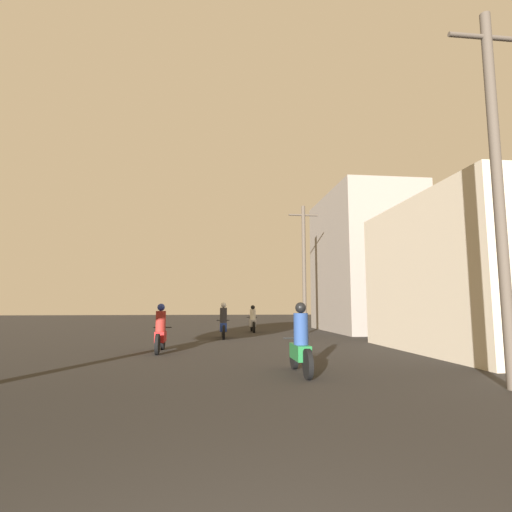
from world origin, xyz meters
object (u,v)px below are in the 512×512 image
motorcycle_red (161,332)px  building_right_near (479,275)px  motorcycle_green (300,345)px  motorcycle_silver (253,321)px  utility_pole_far (304,266)px  motorcycle_blue (223,324)px  building_right_far (364,263)px  utility_pole_near (497,183)px

motorcycle_red → building_right_near: size_ratio=0.28×
motorcycle_green → motorcycle_red: bearing=122.8°
motorcycle_silver → utility_pole_far: 4.28m
motorcycle_blue → motorcycle_green: bearing=-90.9°
building_right_far → utility_pole_near: building_right_far is taller
motorcycle_red → building_right_far: building_right_far is taller
building_right_near → utility_pole_near: 6.42m
motorcycle_green → building_right_near: 7.72m
motorcycle_silver → building_right_far: building_right_far is taller
motorcycle_green → building_right_near: size_ratio=0.27×
motorcycle_silver → building_right_far: (6.58, 0.02, 3.38)m
building_right_near → motorcycle_red: bearing=173.2°
building_right_near → building_right_far: size_ratio=0.93×
building_right_near → utility_pole_near: bearing=-122.0°
utility_pole_near → utility_pole_far: bearing=92.0°
motorcycle_blue → utility_pole_near: utility_pole_near is taller
motorcycle_red → motorcycle_silver: 9.91m
motorcycle_green → building_right_far: building_right_far is taller
motorcycle_red → utility_pole_near: (7.00, -6.55, 3.20)m
building_right_near → utility_pole_near: size_ratio=1.01×
building_right_near → building_right_far: (0.20, 10.34, 1.51)m
utility_pole_near → utility_pole_far: size_ratio=1.07×
building_right_near → building_right_far: building_right_far is taller
motorcycle_silver → building_right_near: (6.38, -10.32, 1.87)m
building_right_far → utility_pole_far: building_right_far is taller
motorcycle_green → building_right_near: building_right_near is taller
motorcycle_silver → utility_pole_near: size_ratio=0.25×
motorcycle_blue → utility_pole_near: (4.82, -11.63, 3.17)m
motorcycle_silver → utility_pole_far: (2.58, -1.67, 2.98)m
motorcycle_silver → building_right_far: bearing=3.2°
motorcycle_green → utility_pole_near: utility_pole_near is taller
building_right_far → utility_pole_near: bearing=-102.7°
utility_pole_near → motorcycle_blue: bearing=112.5°
utility_pole_near → utility_pole_far: (-0.48, 13.96, -0.24)m
motorcycle_red → utility_pole_near: utility_pole_near is taller
motorcycle_green → utility_pole_far: size_ratio=0.29×
motorcycle_silver → utility_pole_far: size_ratio=0.27×
motorcycle_blue → motorcycle_silver: (1.76, 4.01, -0.05)m
motorcycle_silver → utility_pole_near: bearing=-75.9°
building_right_near → utility_pole_near: (-3.32, -5.32, 1.35)m
motorcycle_blue → motorcycle_silver: bearing=57.0°
motorcycle_green → utility_pole_near: size_ratio=0.27×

